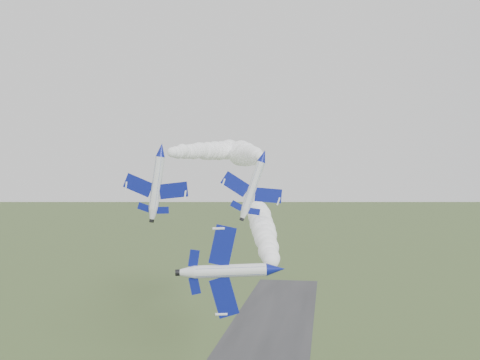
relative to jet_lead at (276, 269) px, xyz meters
name	(u,v)px	position (x,y,z in m)	size (l,w,h in m)	color
jet_lead	(276,269)	(0.00, 0.00, 0.00)	(3.36, 11.46, 9.49)	white
smoke_trail_jet_lead	(263,230)	(-5.01, 30.99, 1.16)	(4.60, 57.16, 4.60)	white
jet_pair_left	(161,150)	(-21.63, 28.57, 14.26)	(10.83, 13.15, 3.42)	white
smoke_trail_jet_pair_left	(209,151)	(-21.18, 62.45, 15.92)	(5.05, 61.10, 5.05)	white
jet_pair_right	(263,156)	(-4.77, 28.83, 13.16)	(9.62, 11.85, 3.90)	white
smoke_trail_jet_pair_right	(248,155)	(-11.58, 58.07, 14.71)	(5.98, 55.42, 5.98)	white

